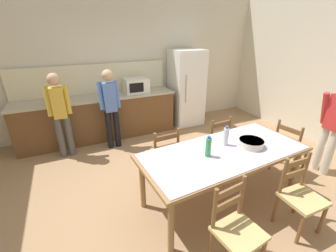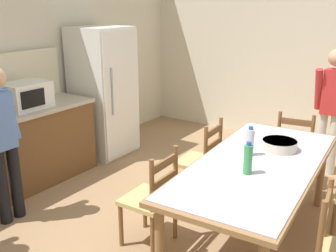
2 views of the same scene
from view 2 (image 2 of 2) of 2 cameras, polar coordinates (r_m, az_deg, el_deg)
ground_plane at (r=3.72m, az=3.10°, el=-16.58°), size 8.32×8.32×0.00m
wall_right at (r=6.13m, az=19.86°, el=10.70°), size 0.12×5.20×2.90m
refrigerator at (r=5.55m, az=-9.35°, el=4.91°), size 0.71×0.73×1.77m
microwave at (r=4.74m, az=-19.92°, el=4.20°), size 0.50×0.39×0.30m
dining_table at (r=3.48m, az=12.86°, el=-6.22°), size 2.24×1.10×0.78m
bottle_near_centre at (r=3.17m, az=11.53°, el=-4.71°), size 0.07×0.07×0.27m
bottle_off_centre at (r=3.54m, az=11.80°, el=-2.28°), size 0.07×0.07×0.27m
serving_bowl at (r=3.76m, az=15.87°, el=-2.58°), size 0.32×0.32×0.09m
chair_side_far_right at (r=4.27m, az=4.85°, el=-5.14°), size 0.44×0.42×0.91m
chair_side_far_left at (r=3.49m, az=-2.40°, el=-10.55°), size 0.43×0.41×0.91m
chair_head_end at (r=4.82m, az=17.91°, el=-3.20°), size 0.46×0.48×0.91m
person_at_counter at (r=4.02m, az=-22.94°, el=-1.55°), size 0.39×0.27×1.54m
person_by_table at (r=5.16m, az=22.57°, el=2.73°), size 0.28×0.40×1.56m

